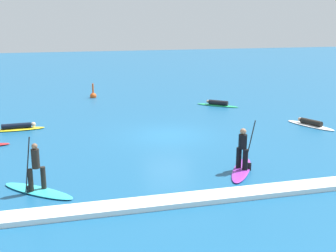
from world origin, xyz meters
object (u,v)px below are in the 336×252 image
at_px(surfer_on_yellow_board, 18,128).
at_px(surfer_on_teal_board, 37,182).
at_px(surfer_on_white_board, 310,124).
at_px(marker_buoy, 93,95).
at_px(surfer_on_purple_board, 242,160).
at_px(surfer_on_green_board, 218,104).

relative_size(surfer_on_yellow_board, surfer_on_teal_board, 1.04).
bearing_deg(surfer_on_white_board, marker_buoy, 20.68).
distance_m(surfer_on_yellow_board, marker_buoy, 10.35).
distance_m(surfer_on_purple_board, marker_buoy, 18.85).
xyz_separation_m(surfer_on_yellow_board, surfer_on_white_board, (16.21, -3.30, -0.01)).
relative_size(surfer_on_white_board, surfer_on_purple_board, 1.05).
height_order(surfer_on_white_board, marker_buoy, marker_buoy).
xyz_separation_m(surfer_on_yellow_board, surfer_on_purple_board, (9.25, -9.29, 0.31)).
height_order(surfer_on_yellow_board, surfer_on_white_board, surfer_on_yellow_board).
bearing_deg(surfer_on_green_board, surfer_on_purple_board, 114.07).
relative_size(surfer_on_green_board, surfer_on_purple_board, 0.90).
xyz_separation_m(surfer_on_purple_board, marker_buoy, (-4.26, 18.36, -0.26)).
bearing_deg(surfer_on_teal_board, surfer_on_white_board, -114.95).
bearing_deg(surfer_on_white_board, surfer_on_teal_board, 90.99).
bearing_deg(surfer_on_purple_board, surfer_on_white_board, -17.58).
height_order(surfer_on_teal_board, surfer_on_white_board, surfer_on_teal_board).
bearing_deg(surfer_on_teal_board, surfer_on_yellow_board, -39.83).
bearing_deg(marker_buoy, surfer_on_teal_board, -101.35).
relative_size(surfer_on_yellow_board, marker_buoy, 2.35).
height_order(surfer_on_green_board, marker_buoy, marker_buoy).
bearing_deg(surfer_on_purple_board, surfer_on_yellow_board, 76.56).
bearing_deg(surfer_on_green_board, marker_buoy, 6.87).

